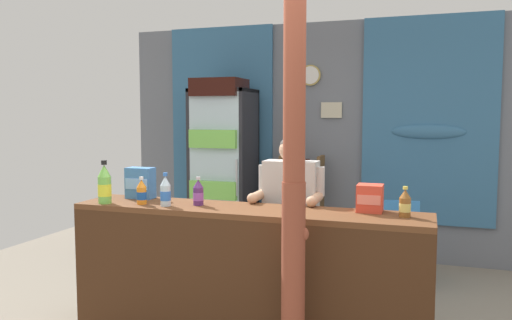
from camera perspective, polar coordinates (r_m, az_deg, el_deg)
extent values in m
plane|color=gray|center=(4.62, 2.64, -15.91)|extent=(7.48, 7.48, 0.00)
cube|color=slate|center=(6.06, 7.36, 2.26)|extent=(4.81, 0.12, 2.72)
cube|color=teal|center=(6.33, -3.90, 4.45)|extent=(1.32, 0.04, 2.27)
ellipsoid|color=teal|center=(6.31, -3.96, 3.42)|extent=(0.72, 0.10, 0.16)
cube|color=teal|center=(5.84, 18.77, 4.13)|extent=(1.41, 0.04, 2.27)
ellipsoid|color=teal|center=(5.83, 18.73, 3.02)|extent=(0.78, 0.10, 0.16)
cylinder|color=tan|center=(6.01, 6.12, 9.42)|extent=(0.24, 0.03, 0.24)
cylinder|color=white|center=(6.00, 6.08, 9.43)|extent=(0.20, 0.01, 0.20)
cube|color=beige|center=(5.95, 8.45, 5.55)|extent=(0.24, 0.02, 0.18)
cube|color=brown|center=(3.64, -1.12, -5.72)|extent=(2.56, 0.48, 0.04)
cube|color=#432715|center=(3.57, -2.35, -14.21)|extent=(2.56, 0.04, 0.95)
cube|color=#432715|center=(4.33, -17.08, -10.95)|extent=(0.08, 0.43, 0.95)
cube|color=#432715|center=(3.57, 18.68, -14.50)|extent=(0.08, 0.43, 0.95)
cylinder|color=brown|center=(3.21, 4.18, -13.62)|extent=(0.15, 0.15, 1.25)
cylinder|color=brown|center=(3.05, 4.34, 9.29)|extent=(0.13, 0.13, 1.25)
ellipsoid|color=brown|center=(3.11, 5.40, -8.25)|extent=(0.06, 0.05, 0.08)
cube|color=#232328|center=(6.16, -2.65, -1.26)|extent=(0.67, 0.04, 1.95)
cube|color=#232328|center=(6.04, -6.38, -1.42)|extent=(0.04, 0.59, 1.95)
cube|color=#232328|center=(5.80, -0.72, -1.65)|extent=(0.04, 0.59, 1.95)
cube|color=#232328|center=(5.88, -3.66, 7.74)|extent=(0.67, 0.59, 0.04)
cube|color=#232328|center=(6.09, -3.56, -10.29)|extent=(0.67, 0.59, 0.08)
cube|color=silver|center=(5.65, -4.69, -1.34)|extent=(0.61, 0.02, 1.79)
cylinder|color=#B7B7BC|center=(5.52, -2.20, -2.00)|extent=(0.02, 0.02, 0.40)
cube|color=silver|center=(5.95, -3.60, -4.00)|extent=(0.59, 0.51, 0.02)
cube|color=#75C64C|center=(5.82, -4.04, -3.10)|extent=(0.55, 0.47, 0.20)
cube|color=silver|center=(5.88, -3.63, 1.45)|extent=(0.59, 0.51, 0.02)
cube|color=#75C64C|center=(5.77, -4.07, 2.46)|extent=(0.55, 0.47, 0.20)
cube|color=silver|center=(5.87, -3.66, 6.96)|extent=(0.59, 0.51, 0.02)
cube|color=black|center=(5.77, -4.11, 8.08)|extent=(0.55, 0.47, 0.20)
cube|color=brown|center=(5.96, 3.05, -5.14)|extent=(0.04, 0.28, 1.19)
cube|color=brown|center=(5.86, 7.22, -5.35)|extent=(0.04, 0.28, 1.19)
cube|color=brown|center=(5.85, 5.15, -1.22)|extent=(0.44, 0.28, 0.02)
cylinder|color=brown|center=(5.85, 4.53, -0.52)|extent=(0.06, 0.06, 0.12)
cylinder|color=black|center=(5.82, 5.79, -0.50)|extent=(0.05, 0.05, 0.13)
cube|color=brown|center=(5.90, 5.12, -4.68)|extent=(0.44, 0.28, 0.02)
cylinder|color=#75C64C|center=(5.90, 4.51, -3.81)|extent=(0.06, 0.06, 0.15)
cylinder|color=#56286B|center=(5.87, 5.76, -3.96)|extent=(0.05, 0.05, 0.13)
cube|color=brown|center=(5.97, 5.10, -8.07)|extent=(0.44, 0.28, 0.02)
cylinder|color=silver|center=(5.96, 4.48, -7.21)|extent=(0.06, 0.06, 0.15)
cylinder|color=#56286B|center=(5.94, 5.73, -7.47)|extent=(0.06, 0.06, 0.11)
cube|color=#3884D6|center=(5.19, 15.22, -8.61)|extent=(0.49, 0.49, 0.04)
cube|color=#3884D6|center=(4.95, 15.40, -6.68)|extent=(0.42, 0.09, 0.40)
cylinder|color=#3884D6|center=(5.45, 17.10, -10.41)|extent=(0.04, 0.04, 0.44)
cylinder|color=#3884D6|center=(5.43, 13.03, -10.37)|extent=(0.04, 0.04, 0.44)
cylinder|color=#3884D6|center=(5.08, 17.46, -11.55)|extent=(0.04, 0.04, 0.44)
cylinder|color=#3884D6|center=(5.06, 13.08, -11.51)|extent=(0.04, 0.04, 0.44)
cube|color=#3884D6|center=(5.18, 17.48, -7.34)|extent=(0.08, 0.40, 0.03)
cube|color=#3884D6|center=(5.16, 13.02, -7.29)|extent=(0.08, 0.40, 0.03)
cylinder|color=#28282D|center=(4.17, 2.68, -12.51)|extent=(0.11, 0.11, 0.79)
cylinder|color=#28282D|center=(4.13, 5.11, -12.71)|extent=(0.11, 0.11, 0.79)
cube|color=#BCB7B2|center=(4.00, 3.94, -3.72)|extent=(0.42, 0.20, 0.51)
sphere|color=tan|center=(3.96, 3.97, 1.15)|extent=(0.19, 0.19, 0.19)
ellipsoid|color=#4C4742|center=(3.97, 4.01, 1.77)|extent=(0.18, 0.18, 0.10)
cylinder|color=#BCB7B2|center=(4.05, 0.87, -2.14)|extent=(0.08, 0.08, 0.23)
cylinder|color=tan|center=(3.92, 0.20, -4.04)|extent=(0.07, 0.26, 0.07)
sphere|color=tan|center=(3.80, -0.42, -4.33)|extent=(0.08, 0.08, 0.08)
cylinder|color=#BCB7B2|center=(3.94, 7.12, -2.39)|extent=(0.08, 0.08, 0.23)
cylinder|color=tan|center=(3.81, 6.65, -4.35)|extent=(0.07, 0.26, 0.07)
sphere|color=tan|center=(3.68, 6.23, -4.67)|extent=(0.08, 0.08, 0.08)
cylinder|color=#75C64C|center=(3.98, -16.59, -3.25)|extent=(0.10, 0.10, 0.20)
cone|color=#75C64C|center=(3.96, -16.64, -1.16)|extent=(0.10, 0.10, 0.09)
cylinder|color=black|center=(3.95, -16.67, -0.27)|extent=(0.04, 0.04, 0.03)
cylinder|color=yellow|center=(3.98, -16.59, -3.25)|extent=(0.10, 0.10, 0.09)
cylinder|color=brown|center=(3.46, 16.33, -5.12)|extent=(0.07, 0.07, 0.12)
cone|color=brown|center=(3.44, 16.37, -3.64)|extent=(0.07, 0.07, 0.06)
cylinder|color=#E5CC4C|center=(3.44, 16.39, -3.01)|extent=(0.03, 0.03, 0.02)
cylinder|color=#E5D166|center=(3.46, 16.33, -5.12)|extent=(0.08, 0.08, 0.06)
cylinder|color=silver|center=(3.76, -10.10, -3.96)|extent=(0.08, 0.08, 0.15)
cone|color=silver|center=(3.75, -10.12, -2.30)|extent=(0.08, 0.08, 0.07)
cylinder|color=blue|center=(3.74, -10.13, -1.59)|extent=(0.03, 0.03, 0.02)
cylinder|color=blue|center=(3.76, -10.10, -3.96)|extent=(0.08, 0.08, 0.07)
cylinder|color=#56286B|center=(3.76, -6.48, -4.07)|extent=(0.08, 0.08, 0.13)
cone|color=#56286B|center=(3.75, -6.49, -2.65)|extent=(0.08, 0.08, 0.06)
cylinder|color=silver|center=(3.75, -6.50, -2.04)|extent=(0.03, 0.03, 0.02)
cylinder|color=purple|center=(3.76, -6.48, -4.07)|extent=(0.08, 0.08, 0.06)
cylinder|color=orange|center=(3.88, -12.69, -3.92)|extent=(0.07, 0.07, 0.13)
cone|color=orange|center=(3.86, -12.71, -2.56)|extent=(0.07, 0.07, 0.06)
cylinder|color=white|center=(3.86, -12.73, -1.99)|extent=(0.03, 0.03, 0.02)
cylinder|color=#194C99|center=(3.88, -12.69, -3.92)|extent=(0.07, 0.07, 0.06)
cube|color=#E5422D|center=(3.58, 12.65, -4.19)|extent=(0.17, 0.16, 0.19)
cube|color=#FF826D|center=(3.50, 12.51, -4.40)|extent=(0.15, 0.00, 0.07)
cube|color=#3D75B7|center=(4.14, -12.82, -2.52)|extent=(0.22, 0.12, 0.25)
cube|color=#7CB5F7|center=(4.09, -13.27, -2.63)|extent=(0.19, 0.00, 0.09)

